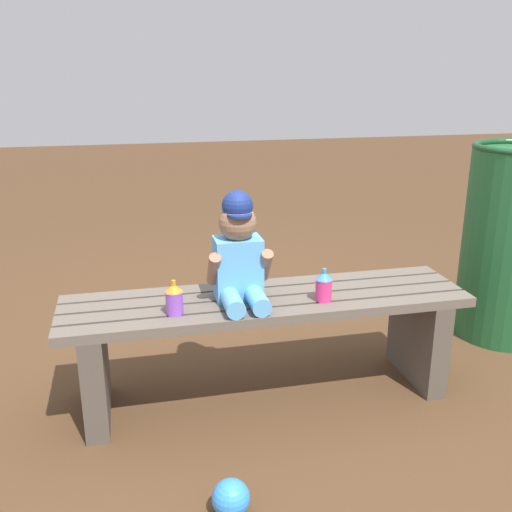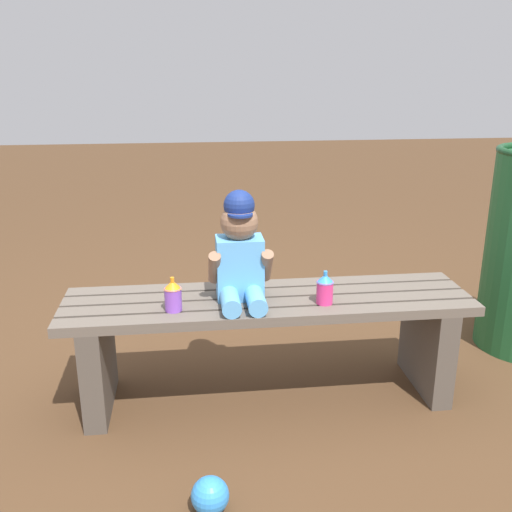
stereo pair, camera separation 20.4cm
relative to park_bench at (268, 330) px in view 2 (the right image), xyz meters
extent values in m
plane|color=#4C331E|center=(0.00, 0.00, -0.28)|extent=(16.00, 16.00, 0.00)
cube|color=#60564C|center=(0.00, -0.15, 0.12)|extent=(1.52, 0.08, 0.04)
cube|color=#60564C|center=(0.00, -0.05, 0.12)|extent=(1.52, 0.08, 0.04)
cube|color=#60564C|center=(0.00, 0.05, 0.12)|extent=(1.52, 0.08, 0.04)
cube|color=#60564C|center=(0.00, 0.15, 0.12)|extent=(1.52, 0.08, 0.04)
cube|color=#524941|center=(-0.64, 0.00, -0.09)|extent=(0.08, 0.37, 0.38)
cube|color=#524941|center=(0.64, 0.00, -0.09)|extent=(0.08, 0.37, 0.38)
cube|color=#59A5E5|center=(-0.10, 0.02, 0.25)|extent=(0.17, 0.12, 0.23)
sphere|color=#8C664C|center=(-0.10, 0.02, 0.42)|extent=(0.14, 0.14, 0.14)
cylinder|color=navy|center=(-0.10, -0.02, 0.46)|extent=(0.09, 0.09, 0.01)
sphere|color=navy|center=(-0.10, 0.02, 0.48)|extent=(0.11, 0.11, 0.11)
cylinder|color=#5DAEF0|center=(-0.15, -0.10, 0.17)|extent=(0.07, 0.16, 0.07)
cylinder|color=#5DAEF0|center=(-0.06, -0.10, 0.17)|extent=(0.07, 0.16, 0.07)
cylinder|color=#8C664C|center=(-0.20, -0.01, 0.26)|extent=(0.04, 0.12, 0.14)
cylinder|color=#8C664C|center=(-0.01, -0.01, 0.26)|extent=(0.04, 0.12, 0.14)
cylinder|color=#8C4CCC|center=(-0.35, -0.08, 0.18)|extent=(0.06, 0.06, 0.09)
cone|color=orange|center=(-0.35, -0.08, 0.23)|extent=(0.06, 0.06, 0.03)
cylinder|color=orange|center=(-0.35, -0.08, 0.25)|extent=(0.01, 0.01, 0.02)
cylinder|color=#E5337F|center=(0.19, -0.08, 0.18)|extent=(0.06, 0.06, 0.09)
cone|color=#338CE5|center=(0.19, -0.08, 0.23)|extent=(0.06, 0.06, 0.03)
cylinder|color=#338CE5|center=(0.19, -0.08, 0.25)|extent=(0.01, 0.01, 0.02)
sphere|color=#338CE5|center=(-0.25, -0.60, -0.23)|extent=(0.11, 0.11, 0.11)
camera|label=1|loc=(-0.48, -1.94, 0.95)|focal=40.61mm
camera|label=2|loc=(-0.28, -1.98, 0.95)|focal=40.61mm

